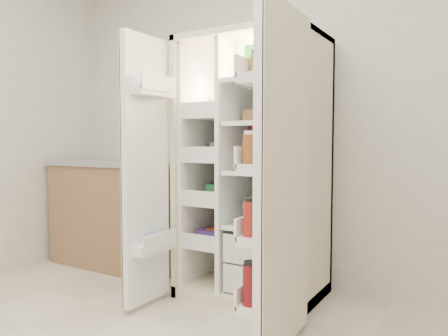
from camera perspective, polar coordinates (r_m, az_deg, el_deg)
The scene contains 5 objects.
wall_back at distance 3.34m, azimuth 7.03°, elevation 8.10°, with size 4.00×0.02×2.70m, color silver.
refrigerator at distance 3.02m, azimuth 4.70°, elevation -2.94°, with size 0.92×0.70×1.80m.
freezer_door at distance 2.79m, azimuth -10.42°, elevation -0.42°, with size 0.15×0.40×1.72m.
fridge_door at distance 2.19m, azimuth 7.51°, elevation -1.90°, with size 0.17×0.58×1.72m.
kitchen_counter at distance 3.87m, azimuth -13.28°, elevation -5.81°, with size 1.26×0.67×0.92m.
Camera 1 is at (1.36, -1.03, 1.08)m, focal length 34.00 mm.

